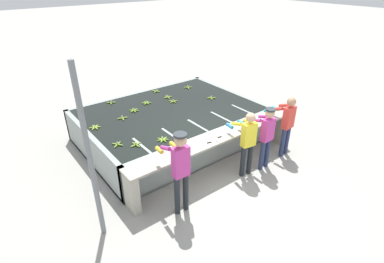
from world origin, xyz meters
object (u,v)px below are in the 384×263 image
at_px(worker_3, 287,121).
at_px(banana_bunch_floating_8, 134,110).
at_px(banana_bunch_floating_6, 111,102).
at_px(banana_bunch_floating_7, 163,139).
at_px(banana_bunch_floating_2, 95,127).
at_px(banana_bunch_floating_11, 123,118).
at_px(banana_bunch_floating_12, 156,91).
at_px(banana_bunch_floating_5, 136,145).
at_px(banana_bunch_floating_9, 188,87).
at_px(worker_0, 180,165).
at_px(knife_1, 222,136).
at_px(support_post_left, 90,159).
at_px(worker_2, 266,133).
at_px(banana_bunch_floating_4, 168,97).
at_px(banana_bunch_floating_10, 146,103).
at_px(banana_bunch_floating_0, 173,101).
at_px(banana_bunch_floating_1, 117,144).
at_px(worker_1, 247,139).
at_px(banana_bunch_floating_3, 211,98).
at_px(knife_0, 212,142).

relative_size(worker_3, banana_bunch_floating_8, 5.66).
xyz_separation_m(banana_bunch_floating_6, banana_bunch_floating_7, (0.02, -2.69, -0.00)).
height_order(banana_bunch_floating_2, banana_bunch_floating_11, same).
distance_m(banana_bunch_floating_6, banana_bunch_floating_12, 1.49).
xyz_separation_m(banana_bunch_floating_5, banana_bunch_floating_9, (3.06, 2.19, 0.00)).
distance_m(worker_0, banana_bunch_floating_2, 2.80).
bearing_deg(knife_1, support_post_left, -177.13).
relative_size(worker_2, banana_bunch_floating_8, 5.55).
height_order(worker_3, banana_bunch_floating_11, worker_3).
bearing_deg(support_post_left, banana_bunch_floating_4, 40.65).
relative_size(worker_2, banana_bunch_floating_10, 5.57).
bearing_deg(banana_bunch_floating_4, banana_bunch_floating_0, -98.19).
bearing_deg(banana_bunch_floating_7, banana_bunch_floating_1, 155.19).
distance_m(worker_3, banana_bunch_floating_10, 3.86).
bearing_deg(support_post_left, banana_bunch_floating_10, 47.58).
bearing_deg(worker_1, banana_bunch_floating_3, 67.26).
height_order(banana_bunch_floating_1, banana_bunch_floating_6, same).
relative_size(banana_bunch_floating_4, support_post_left, 0.09).
bearing_deg(banana_bunch_floating_5, worker_3, -21.03).
xyz_separation_m(worker_2, support_post_left, (-3.91, 0.39, 0.66)).
bearing_deg(banana_bunch_floating_1, banana_bunch_floating_0, 28.56).
xyz_separation_m(worker_3, knife_0, (-2.08, 0.42, -0.04)).
distance_m(banana_bunch_floating_4, knife_1, 2.76).
bearing_deg(knife_0, banana_bunch_floating_3, 49.48).
bearing_deg(worker_0, worker_2, 0.17).
bearing_deg(banana_bunch_floating_10, banana_bunch_floating_4, -0.31).
distance_m(banana_bunch_floating_0, banana_bunch_floating_10, 0.76).
height_order(banana_bunch_floating_12, support_post_left, support_post_left).
xyz_separation_m(banana_bunch_floating_10, knife_1, (0.39, -2.74, -0.01)).
xyz_separation_m(banana_bunch_floating_9, banana_bunch_floating_12, (-1.01, 0.33, 0.00)).
relative_size(worker_1, banana_bunch_floating_9, 5.93).
relative_size(worker_0, worker_3, 1.10).
height_order(worker_3, knife_0, worker_3).
relative_size(banana_bunch_floating_5, banana_bunch_floating_12, 1.10).
relative_size(worker_2, banana_bunch_floating_1, 6.27).
bearing_deg(banana_bunch_floating_1, banana_bunch_floating_6, 68.86).
relative_size(banana_bunch_floating_1, banana_bunch_floating_12, 0.97).
height_order(banana_bunch_floating_6, knife_1, banana_bunch_floating_6).
bearing_deg(banana_bunch_floating_9, worker_3, -83.30).
bearing_deg(banana_bunch_floating_12, worker_2, -81.91).
distance_m(worker_2, banana_bunch_floating_11, 3.59).
relative_size(worker_1, banana_bunch_floating_11, 5.69).
height_order(banana_bunch_floating_11, knife_0, banana_bunch_floating_11).
bearing_deg(knife_1, banana_bunch_floating_10, 98.20).
xyz_separation_m(banana_bunch_floating_0, banana_bunch_floating_1, (-2.33, -1.27, 0.00)).
xyz_separation_m(banana_bunch_floating_4, knife_0, (-0.68, -2.79, -0.01)).
bearing_deg(banana_bunch_floating_7, knife_1, -30.89).
relative_size(banana_bunch_floating_12, support_post_left, 0.08).
xyz_separation_m(banana_bunch_floating_1, banana_bunch_floating_8, (1.14, 1.39, -0.00)).
distance_m(worker_1, banana_bunch_floating_5, 2.46).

